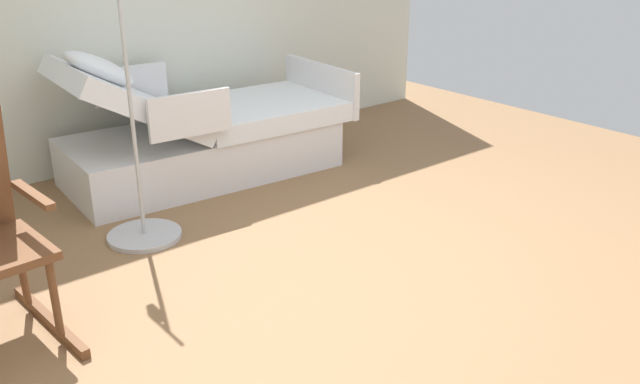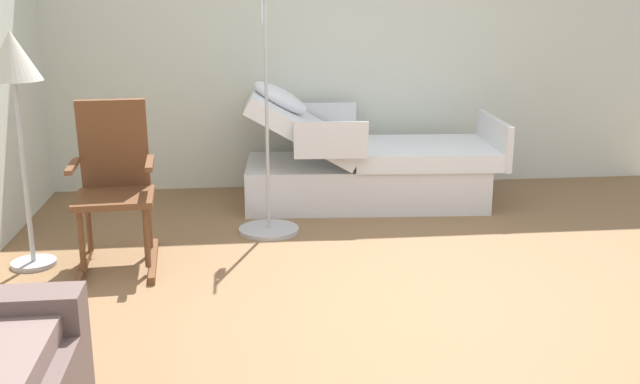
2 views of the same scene
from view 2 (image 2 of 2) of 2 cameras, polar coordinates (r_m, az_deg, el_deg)
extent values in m
plane|color=olive|center=(4.25, 8.63, -8.36)|extent=(6.78, 6.78, 0.00)
cube|color=silver|center=(6.61, 2.83, 12.18)|extent=(0.10, 5.57, 2.70)
cube|color=silver|center=(6.11, 3.42, 0.77)|extent=(1.00, 1.99, 0.35)
cube|color=white|center=(6.12, 7.87, 3.04)|extent=(0.99, 1.21, 0.14)
cube|color=white|center=(5.98, -1.47, 5.14)|extent=(0.97, 0.95, 0.58)
ellipsoid|color=white|center=(5.94, -3.09, 7.33)|extent=(0.37, 0.51, 0.36)
cube|color=silver|center=(5.49, 0.86, 4.06)|extent=(0.07, 0.56, 0.28)
cube|color=silver|center=(6.49, 0.33, 5.74)|extent=(0.07, 0.56, 0.28)
cube|color=silver|center=(6.23, 13.33, 4.03)|extent=(0.95, 0.11, 0.36)
cylinder|color=black|center=(5.76, -4.14, -1.40)|extent=(0.10, 0.10, 0.10)
cylinder|color=black|center=(6.46, -3.98, 0.40)|extent=(0.10, 0.10, 0.10)
cylinder|color=black|center=(5.93, 11.45, -1.18)|extent=(0.10, 0.10, 0.10)
cylinder|color=black|center=(6.61, 9.98, 0.55)|extent=(0.10, 0.10, 0.10)
cube|color=brown|center=(4.90, -17.88, -5.38)|extent=(0.76, 0.09, 0.05)
cube|color=brown|center=(4.86, -12.82, -5.18)|extent=(0.76, 0.09, 0.05)
cylinder|color=brown|center=(4.62, -13.35, -3.35)|extent=(0.04, 0.04, 0.40)
cylinder|color=brown|center=(4.66, -18.08, -3.54)|extent=(0.04, 0.04, 0.40)
cylinder|color=brown|center=(4.97, -13.17, -2.03)|extent=(0.04, 0.04, 0.40)
cylinder|color=brown|center=(5.00, -17.57, -2.23)|extent=(0.04, 0.04, 0.40)
cube|color=brown|center=(4.75, -15.71, -0.47)|extent=(0.49, 0.51, 0.04)
cube|color=brown|center=(4.88, -15.77, 3.54)|extent=(0.15, 0.44, 0.60)
cube|color=brown|center=(4.66, -13.10, 2.21)|extent=(0.39, 0.07, 0.03)
cube|color=brown|center=(4.71, -18.71, 1.92)|extent=(0.39, 0.07, 0.03)
cylinder|color=#B2B5BA|center=(5.06, -21.37, -5.17)|extent=(0.28, 0.28, 0.03)
cylinder|color=#B2B5BA|center=(4.90, -22.02, 1.32)|extent=(0.03, 0.03, 1.15)
cone|color=beige|center=(4.80, -22.86, 9.76)|extent=(0.34, 0.34, 0.30)
cylinder|color=#B2B5BA|center=(5.39, -4.00, -2.95)|extent=(0.44, 0.44, 0.03)
cylinder|color=#B2B5BA|center=(5.19, -4.17, 5.90)|extent=(0.02, 0.02, 1.65)
cube|color=white|center=(5.25, -4.38, 13.84)|extent=(0.09, 0.04, 0.16)
camera|label=1|loc=(2.08, -47.78, 14.05)|focal=38.25mm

